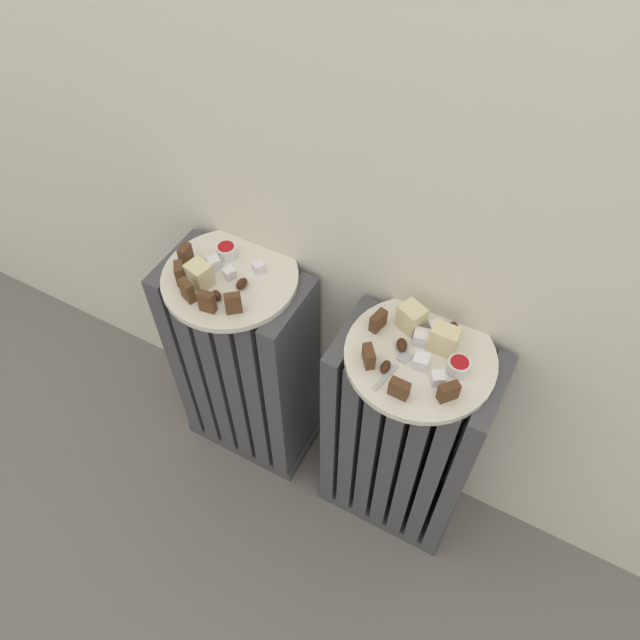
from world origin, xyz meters
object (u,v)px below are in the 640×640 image
radiator_left (246,368)px  radiator_right (401,441)px  plate_left (230,278)px  plate_right (420,357)px  fork (394,368)px  jam_bowl_left (227,250)px  jam_bowl_right (459,366)px

radiator_left → radiator_right: bearing=0.0°
plate_left → plate_right: same height
radiator_right → fork: (-0.03, -0.05, 0.30)m
radiator_left → plate_right: size_ratio=2.25×
radiator_left → radiator_right: 0.38m
plate_right → fork: size_ratio=2.64×
plate_right → jam_bowl_left: bearing=174.3°
plate_left → fork: (0.35, -0.05, 0.01)m
radiator_left → jam_bowl_left: (-0.03, 0.04, 0.31)m
plate_left → fork: 0.35m
plate_left → jam_bowl_left: 0.06m
radiator_right → fork: bearing=-120.4°
jam_bowl_left → fork: jam_bowl_left is taller
jam_bowl_left → jam_bowl_right: size_ratio=1.03×
radiator_left → radiator_right: size_ratio=1.00×
jam_bowl_left → plate_left: bearing=-51.4°
plate_right → fork: (-0.03, -0.05, 0.01)m
radiator_right → fork: 0.31m
radiator_left → plate_left: (-0.00, 0.00, 0.29)m
radiator_left → jam_bowl_left: 0.32m
radiator_right → jam_bowl_left: jam_bowl_left is taller
radiator_right → jam_bowl_right: 0.32m
radiator_right → jam_bowl_right: bearing=-2.3°
radiator_right → radiator_left: bearing=-180.0°
radiator_right → fork: size_ratio=5.92×
jam_bowl_right → fork: 0.10m
plate_left → plate_right: (0.38, 0.00, 0.00)m
jam_bowl_right → fork: size_ratio=0.38×
radiator_right → plate_right: bearing=-104.0°
plate_right → jam_bowl_right: 0.07m
radiator_left → jam_bowl_right: (0.44, -0.00, 0.31)m
radiator_left → jam_bowl_right: size_ratio=15.68×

